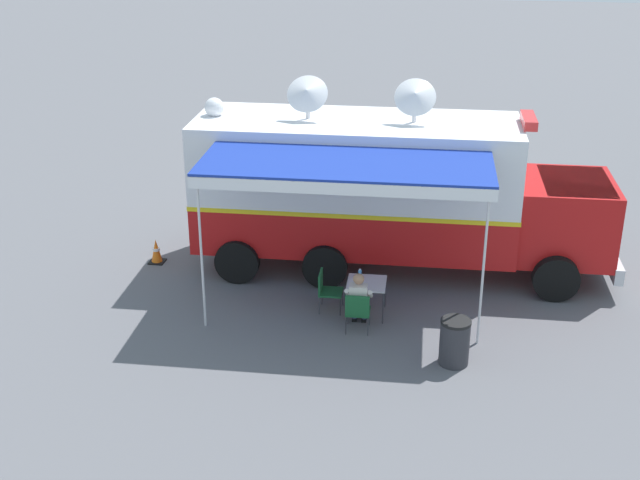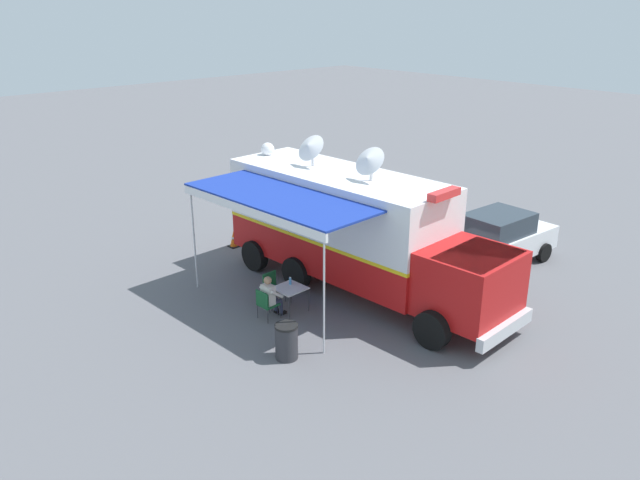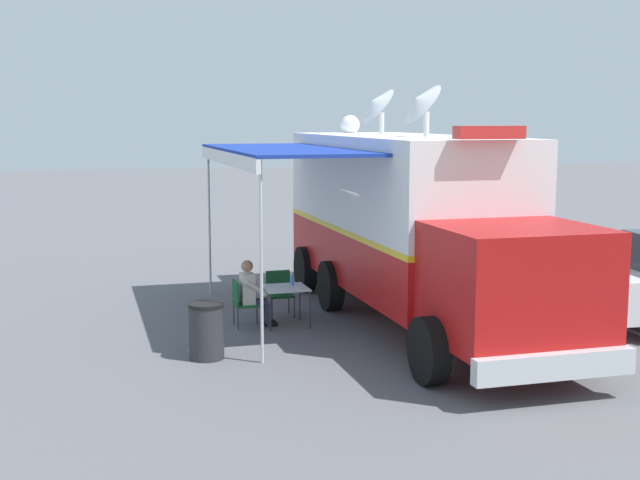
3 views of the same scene
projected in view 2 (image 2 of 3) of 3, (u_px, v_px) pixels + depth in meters
ground_plane at (337, 281)px, 19.72m from camera, size 100.00×100.00×0.00m
lot_stripe at (449, 265)px, 20.89m from camera, size 0.30×4.80×0.01m
command_truck at (356, 229)px, 18.51m from camera, size 5.14×9.58×4.53m
folding_table at (290, 290)px, 17.57m from camera, size 0.83×0.83×0.73m
water_bottle at (290, 281)px, 17.72m from camera, size 0.07×0.07×0.22m
folding_chair_at_table at (266, 302)px, 17.17m from camera, size 0.50×0.50×0.87m
folding_chair_beside_table at (272, 285)px, 18.24m from camera, size 0.50×0.50×0.87m
seated_responder at (271, 296)px, 17.25m from camera, size 0.67×0.57×1.25m
trash_bin at (287, 341)px, 15.32m from camera, size 0.57×0.57×0.91m
traffic_cone at (234, 239)px, 22.39m from camera, size 0.36×0.36×0.58m
car_behind_truck at (499, 238)px, 20.77m from camera, size 4.30×2.20×1.76m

